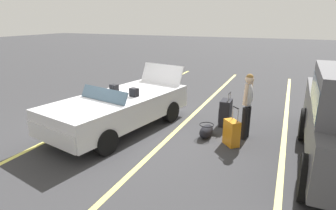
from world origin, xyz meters
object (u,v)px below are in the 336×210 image
object	(u,v)px
suitcase_large_black	(225,113)
convertible_car	(114,110)
duffel_bag	(206,131)
suitcase_medium_bright	(232,133)
traveler_person	(248,103)

from	to	relation	value
suitcase_large_black	convertible_car	bearing A→B (deg)	30.67
convertible_car	duffel_bag	bearing A→B (deg)	116.04
duffel_bag	convertible_car	bearing A→B (deg)	-75.37
suitcase_medium_bright	duffel_bag	xyz separation A→B (m)	(-0.23, -0.68, -0.15)
suitcase_large_black	suitcase_medium_bright	xyz separation A→B (m)	(1.24, 0.42, -0.06)
duffel_bag	traveler_person	bearing A→B (deg)	110.56
suitcase_medium_bright	suitcase_large_black	bearing A→B (deg)	-114.31
suitcase_large_black	suitcase_medium_bright	distance (m)	1.31
suitcase_large_black	duffel_bag	world-z (taller)	suitcase_large_black
traveler_person	duffel_bag	bearing A→B (deg)	30.17
suitcase_medium_bright	traveler_person	distance (m)	0.87
duffel_bag	suitcase_medium_bright	bearing A→B (deg)	71.24
convertible_car	traveler_person	size ratio (longest dim) A/B	2.67
convertible_car	suitcase_medium_bright	world-z (taller)	convertible_car
suitcase_medium_bright	convertible_car	bearing A→B (deg)	-35.96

